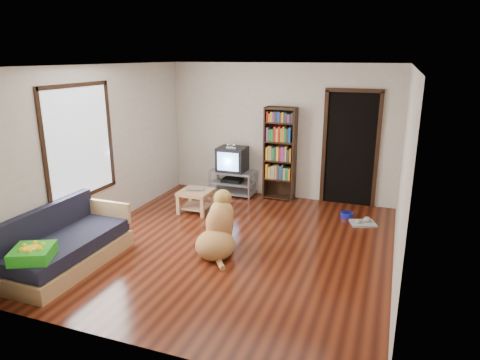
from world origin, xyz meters
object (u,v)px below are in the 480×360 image
(green_cushion, at_px, (33,254))
(laptop, at_px, (195,190))
(crt_tv, at_px, (233,159))
(bookshelf, at_px, (280,149))
(dog_bowl, at_px, (347,215))
(dog, at_px, (218,230))
(tv_stand, at_px, (232,182))
(grey_rag, at_px, (363,223))
(sofa, at_px, (66,247))
(coffee_table, at_px, (196,197))

(green_cushion, relative_size, laptop, 1.37)
(crt_tv, xyz_separation_m, bookshelf, (0.95, 0.07, 0.26))
(crt_tv, bearing_deg, dog_bowl, -12.35)
(dog, bearing_deg, tv_stand, 106.85)
(dog, bearing_deg, dog_bowl, 52.44)
(grey_rag, distance_m, dog, 2.61)
(grey_rag, distance_m, tv_stand, 2.76)
(sofa, bearing_deg, dog, 32.13)
(tv_stand, distance_m, bookshelf, 1.20)
(tv_stand, bearing_deg, laptop, -102.06)
(coffee_table, bearing_deg, grey_rag, 8.30)
(coffee_table, height_order, dog, dog)
(laptop, distance_m, dog, 1.69)
(laptop, relative_size, coffee_table, 0.59)
(laptop, distance_m, dog_bowl, 2.72)
(laptop, distance_m, crt_tv, 1.29)
(sofa, bearing_deg, bookshelf, 62.68)
(laptop, distance_m, bookshelf, 1.86)
(grey_rag, bearing_deg, sofa, -141.36)
(coffee_table, distance_m, dog, 1.71)
(green_cushion, xyz_separation_m, dog_bowl, (3.19, 3.80, -0.45))
(tv_stand, bearing_deg, coffee_table, -102.36)
(laptop, relative_size, bookshelf, 0.18)
(coffee_table, bearing_deg, green_cushion, -100.78)
(laptop, relative_size, crt_tv, 0.56)
(tv_stand, xyz_separation_m, bookshelf, (0.95, 0.09, 0.73))
(grey_rag, relative_size, bookshelf, 0.22)
(dog_bowl, distance_m, crt_tv, 2.50)
(sofa, relative_size, dog, 1.70)
(crt_tv, xyz_separation_m, sofa, (-0.97, -3.65, -0.48))
(bookshelf, bearing_deg, coffee_table, -133.79)
(laptop, xyz_separation_m, bookshelf, (1.20, 1.29, 0.59))
(grey_rag, bearing_deg, green_cushion, -134.54)
(dog_bowl, relative_size, crt_tv, 0.38)
(sofa, bearing_deg, laptop, 73.57)
(crt_tv, bearing_deg, green_cushion, -101.16)
(grey_rag, relative_size, crt_tv, 0.69)
(dog_bowl, height_order, coffee_table, coffee_table)
(green_cushion, bearing_deg, sofa, 75.27)
(laptop, height_order, bookshelf, bookshelf)
(grey_rag, distance_m, crt_tv, 2.84)
(crt_tv, bearing_deg, dog, -73.29)
(crt_tv, distance_m, sofa, 3.81)
(coffee_table, bearing_deg, crt_tv, 77.86)
(coffee_table, bearing_deg, sofa, -106.24)
(green_cushion, xyz_separation_m, tv_stand, (0.85, 4.29, -0.22))
(grey_rag, xyz_separation_m, crt_tv, (-2.64, 0.76, 0.73))
(green_cushion, xyz_separation_m, coffee_table, (0.60, 3.13, -0.21))
(grey_rag, distance_m, sofa, 4.64)
(sofa, relative_size, coffee_table, 3.27)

